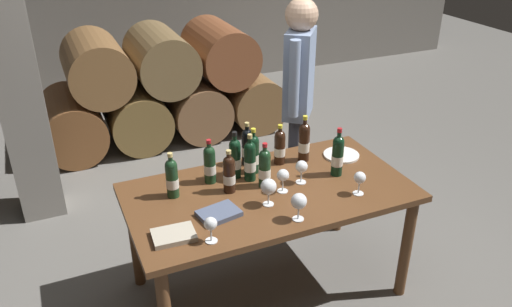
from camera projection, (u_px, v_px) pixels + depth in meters
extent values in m
plane|color=#66635E|center=(268.00, 287.00, 3.41)|extent=(14.00, 14.00, 0.00)
cylinder|color=brown|center=(71.00, 124.00, 5.05)|extent=(0.60, 0.90, 0.60)
cylinder|color=brown|center=(135.00, 114.00, 5.27)|extent=(0.60, 0.90, 0.60)
cylinder|color=brown|center=(193.00, 105.00, 5.50)|extent=(0.60, 0.90, 0.60)
cylinder|color=brown|center=(247.00, 96.00, 5.72)|extent=(0.60, 0.90, 0.60)
cylinder|color=brown|center=(96.00, 67.00, 4.91)|extent=(0.60, 0.90, 0.60)
cylinder|color=brown|center=(160.00, 59.00, 5.13)|extent=(0.60, 0.90, 0.60)
cylinder|color=brown|center=(219.00, 52.00, 5.36)|extent=(0.60, 0.90, 0.60)
cube|color=gray|center=(11.00, 56.00, 3.65)|extent=(0.32, 0.32, 2.60)
cube|color=brown|center=(269.00, 193.00, 3.07)|extent=(1.70, 0.90, 0.04)
cylinder|color=brown|center=(406.00, 248.00, 3.20)|extent=(0.07, 0.07, 0.72)
cylinder|color=brown|center=(135.00, 239.00, 3.29)|extent=(0.07, 0.07, 0.72)
cylinder|color=brown|center=(340.00, 189.00, 3.83)|extent=(0.07, 0.07, 0.72)
cylinder|color=black|center=(250.00, 164.00, 3.12)|extent=(0.07, 0.07, 0.22)
sphere|color=black|center=(250.00, 147.00, 3.07)|extent=(0.07, 0.07, 0.07)
cylinder|color=black|center=(250.00, 143.00, 3.05)|extent=(0.03, 0.03, 0.07)
cylinder|color=tan|center=(250.00, 136.00, 3.03)|extent=(0.03, 0.03, 0.02)
cylinder|color=silver|center=(250.00, 166.00, 3.12)|extent=(0.07, 0.07, 0.06)
cylinder|color=#19381E|center=(172.00, 181.00, 2.95)|extent=(0.07, 0.07, 0.20)
sphere|color=#19381E|center=(171.00, 165.00, 2.90)|extent=(0.07, 0.07, 0.07)
cylinder|color=#19381E|center=(171.00, 162.00, 2.89)|extent=(0.03, 0.03, 0.06)
cylinder|color=tan|center=(170.00, 155.00, 2.87)|extent=(0.03, 0.03, 0.02)
cylinder|color=silver|center=(172.00, 183.00, 2.96)|extent=(0.07, 0.07, 0.06)
cylinder|color=black|center=(235.00, 161.00, 3.15)|extent=(0.07, 0.07, 0.22)
sphere|color=black|center=(235.00, 145.00, 3.10)|extent=(0.07, 0.07, 0.07)
cylinder|color=black|center=(235.00, 141.00, 3.09)|extent=(0.03, 0.03, 0.07)
cylinder|color=black|center=(234.00, 134.00, 3.06)|extent=(0.03, 0.03, 0.02)
cylinder|color=silver|center=(235.00, 163.00, 3.16)|extent=(0.07, 0.07, 0.06)
cylinder|color=black|center=(254.00, 157.00, 3.21)|extent=(0.07, 0.07, 0.21)
sphere|color=black|center=(253.00, 141.00, 3.15)|extent=(0.07, 0.07, 0.07)
cylinder|color=black|center=(253.00, 137.00, 3.14)|extent=(0.03, 0.03, 0.07)
cylinder|color=gold|center=(253.00, 130.00, 3.12)|extent=(0.03, 0.03, 0.02)
cylinder|color=silver|center=(254.00, 158.00, 3.21)|extent=(0.07, 0.07, 0.06)
cylinder|color=black|center=(280.00, 150.00, 3.31)|extent=(0.07, 0.07, 0.19)
sphere|color=black|center=(280.00, 136.00, 3.27)|extent=(0.07, 0.07, 0.07)
cylinder|color=black|center=(280.00, 132.00, 3.26)|extent=(0.03, 0.03, 0.06)
cylinder|color=gold|center=(280.00, 126.00, 3.24)|extent=(0.03, 0.03, 0.02)
cylinder|color=silver|center=(280.00, 151.00, 3.32)|extent=(0.07, 0.07, 0.06)
cylinder|color=black|center=(304.00, 145.00, 3.34)|extent=(0.07, 0.07, 0.22)
sphere|color=black|center=(305.00, 129.00, 3.29)|extent=(0.07, 0.07, 0.07)
cylinder|color=black|center=(305.00, 125.00, 3.28)|extent=(0.03, 0.03, 0.07)
cylinder|color=gold|center=(305.00, 118.00, 3.25)|extent=(0.03, 0.03, 0.03)
cylinder|color=silver|center=(304.00, 147.00, 3.35)|extent=(0.07, 0.07, 0.07)
cylinder|color=black|center=(247.00, 150.00, 3.30)|extent=(0.07, 0.07, 0.21)
sphere|color=black|center=(247.00, 134.00, 3.25)|extent=(0.07, 0.07, 0.07)
cylinder|color=black|center=(247.00, 131.00, 3.24)|extent=(0.03, 0.03, 0.06)
cylinder|color=tan|center=(247.00, 124.00, 3.22)|extent=(0.03, 0.03, 0.02)
cylinder|color=silver|center=(247.00, 151.00, 3.31)|extent=(0.07, 0.07, 0.06)
cylinder|color=#19381E|center=(265.00, 171.00, 3.05)|extent=(0.07, 0.07, 0.20)
sphere|color=#19381E|center=(265.00, 156.00, 3.00)|extent=(0.07, 0.07, 0.07)
cylinder|color=#19381E|center=(265.00, 152.00, 2.99)|extent=(0.03, 0.03, 0.06)
cylinder|color=#B21E23|center=(265.00, 145.00, 2.97)|extent=(0.03, 0.03, 0.02)
cylinder|color=silver|center=(265.00, 173.00, 3.06)|extent=(0.07, 0.07, 0.06)
cylinder|color=black|center=(229.00, 177.00, 3.00)|extent=(0.07, 0.07, 0.19)
sphere|color=black|center=(229.00, 162.00, 2.95)|extent=(0.07, 0.07, 0.07)
cylinder|color=black|center=(229.00, 158.00, 2.94)|extent=(0.03, 0.03, 0.06)
cylinder|color=tan|center=(229.00, 152.00, 2.92)|extent=(0.03, 0.03, 0.02)
cylinder|color=silver|center=(229.00, 179.00, 3.01)|extent=(0.07, 0.07, 0.06)
cylinder|color=black|center=(338.00, 159.00, 3.17)|extent=(0.07, 0.07, 0.22)
sphere|color=black|center=(339.00, 142.00, 3.12)|extent=(0.07, 0.07, 0.07)
cylinder|color=black|center=(339.00, 138.00, 3.10)|extent=(0.03, 0.03, 0.07)
cylinder|color=#B21E23|center=(340.00, 130.00, 3.08)|extent=(0.03, 0.03, 0.03)
cylinder|color=silver|center=(337.00, 161.00, 3.17)|extent=(0.07, 0.07, 0.07)
cylinder|color=#19381E|center=(210.00, 167.00, 3.10)|extent=(0.07, 0.07, 0.20)
sphere|color=#19381E|center=(209.00, 152.00, 3.05)|extent=(0.07, 0.07, 0.07)
cylinder|color=#19381E|center=(209.00, 148.00, 3.04)|extent=(0.03, 0.03, 0.06)
cylinder|color=#B21E23|center=(209.00, 142.00, 3.02)|extent=(0.03, 0.03, 0.02)
cylinder|color=silver|center=(210.00, 169.00, 3.10)|extent=(0.07, 0.07, 0.06)
cylinder|color=white|center=(268.00, 204.00, 2.91)|extent=(0.06, 0.06, 0.00)
cylinder|color=white|center=(268.00, 198.00, 2.90)|extent=(0.01, 0.01, 0.07)
sphere|color=white|center=(269.00, 187.00, 2.86)|extent=(0.09, 0.09, 0.09)
cylinder|color=white|center=(211.00, 241.00, 2.61)|extent=(0.06, 0.06, 0.00)
cylinder|color=white|center=(211.00, 234.00, 2.59)|extent=(0.01, 0.01, 0.07)
sphere|color=white|center=(211.00, 224.00, 2.56)|extent=(0.07, 0.07, 0.07)
cylinder|color=white|center=(358.00, 193.00, 3.02)|extent=(0.06, 0.06, 0.00)
cylinder|color=white|center=(359.00, 188.00, 3.00)|extent=(0.01, 0.01, 0.07)
sphere|color=white|center=(360.00, 178.00, 2.97)|extent=(0.07, 0.07, 0.07)
cylinder|color=white|center=(301.00, 182.00, 3.13)|extent=(0.06, 0.06, 0.00)
cylinder|color=white|center=(301.00, 176.00, 3.12)|extent=(0.01, 0.01, 0.07)
sphere|color=white|center=(302.00, 166.00, 3.08)|extent=(0.07, 0.07, 0.07)
cylinder|color=white|center=(298.00, 219.00, 2.78)|extent=(0.06, 0.06, 0.00)
cylinder|color=white|center=(298.00, 213.00, 2.76)|extent=(0.01, 0.01, 0.07)
sphere|color=white|center=(299.00, 201.00, 2.73)|extent=(0.09, 0.09, 0.09)
cylinder|color=white|center=(283.00, 191.00, 3.04)|extent=(0.06, 0.06, 0.00)
cylinder|color=white|center=(283.00, 185.00, 3.02)|extent=(0.01, 0.01, 0.07)
sphere|color=white|center=(283.00, 175.00, 2.99)|extent=(0.07, 0.07, 0.07)
cube|color=#4C5670|center=(219.00, 213.00, 2.81)|extent=(0.25, 0.20, 0.03)
cube|color=#B2A893|center=(174.00, 235.00, 2.63)|extent=(0.23, 0.17, 0.03)
cylinder|color=white|center=(341.00, 155.00, 3.44)|extent=(0.24, 0.24, 0.01)
cylinder|color=#383842|center=(297.00, 162.00, 4.08)|extent=(0.11, 0.11, 0.85)
cylinder|color=#383842|center=(294.00, 168.00, 3.98)|extent=(0.11, 0.11, 0.85)
cube|color=#8499BC|center=(299.00, 74.00, 3.69)|extent=(0.34, 0.36, 0.64)
cylinder|color=#8499BC|center=(304.00, 61.00, 3.85)|extent=(0.08, 0.08, 0.54)
cylinder|color=#8499BC|center=(294.00, 79.00, 3.49)|extent=(0.08, 0.08, 0.54)
sphere|color=tan|center=(302.00, 15.00, 3.49)|extent=(0.23, 0.23, 0.23)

